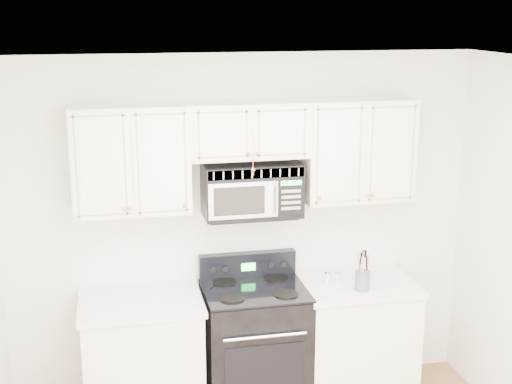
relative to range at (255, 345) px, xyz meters
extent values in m
cube|color=silver|center=(-0.02, -1.44, 2.12)|extent=(3.50, 3.50, 0.01)
cube|color=white|center=(-0.02, 0.31, 0.82)|extent=(3.50, 0.01, 2.60)
cube|color=white|center=(-0.82, 0.00, -0.04)|extent=(0.82, 0.63, 0.88)
cube|color=white|center=(-0.82, 0.00, 0.42)|extent=(0.86, 0.65, 0.04)
cube|color=white|center=(0.78, 0.00, -0.04)|extent=(0.82, 0.63, 0.88)
cube|color=white|center=(0.78, 0.00, 0.42)|extent=(0.86, 0.65, 0.04)
cube|color=black|center=(0.78, 0.04, -0.43)|extent=(0.82, 0.55, 0.10)
cube|color=black|center=(0.00, -0.01, -0.02)|extent=(0.74, 0.63, 0.92)
cube|color=black|center=(0.00, -0.33, -0.03)|extent=(0.56, 0.01, 0.39)
cylinder|color=silver|center=(0.00, -0.35, 0.24)|extent=(0.58, 0.02, 0.02)
cube|color=black|center=(0.00, -0.01, 0.44)|extent=(0.74, 0.63, 0.02)
cube|color=black|center=(0.00, 0.27, 0.53)|extent=(0.74, 0.08, 0.19)
cube|color=#14F34D|center=(0.00, 0.23, 0.53)|extent=(0.11, 0.00, 0.06)
cube|color=white|center=(-0.84, 0.15, 1.41)|extent=(0.80, 0.33, 0.75)
cube|color=white|center=(0.80, 0.15, 1.41)|extent=(0.80, 0.33, 0.75)
cube|color=white|center=(-0.02, 0.15, 1.59)|extent=(0.84, 0.33, 0.39)
sphere|color=#C38F40|center=(-0.86, -0.04, 1.12)|extent=(0.03, 0.03, 0.03)
sphere|color=#C38F40|center=(-0.50, -0.04, 1.12)|extent=(0.03, 0.03, 0.03)
sphere|color=#C38F40|center=(0.46, -0.04, 1.12)|extent=(0.03, 0.03, 0.03)
sphere|color=#C38F40|center=(0.82, -0.04, 1.12)|extent=(0.03, 0.03, 0.03)
sphere|color=#C38F40|center=(-0.05, -0.04, 1.46)|extent=(0.03, 0.03, 0.03)
sphere|color=#C38F40|center=(0.01, -0.04, 1.46)|extent=(0.03, 0.03, 0.03)
cylinder|color=red|center=(-0.02, -0.04, 1.40)|extent=(0.01, 0.00, 0.11)
sphere|color=#C38F40|center=(-0.02, -0.04, 1.34)|extent=(0.04, 0.04, 0.04)
cube|color=black|center=(0.01, 0.14, 1.16)|extent=(0.70, 0.35, 0.39)
cube|color=#9E9982|center=(0.01, -0.03, 1.31)|extent=(0.68, 0.01, 0.07)
cube|color=#ACA8BD|center=(-0.09, -0.04, 1.13)|extent=(0.49, 0.01, 0.26)
cube|color=black|center=(-0.12, -0.05, 1.13)|extent=(0.36, 0.01, 0.20)
cube|color=black|center=(0.25, -0.04, 1.13)|extent=(0.19, 0.01, 0.26)
cube|color=#14F34D|center=(0.25, -0.05, 1.24)|extent=(0.15, 0.00, 0.03)
cylinder|color=silver|center=(0.14, -0.08, 1.13)|extent=(0.02, 0.02, 0.22)
cylinder|color=#4E5C6C|center=(0.77, -0.15, 0.51)|extent=(0.11, 0.11, 0.14)
cylinder|color=#A57A5A|center=(0.80, -0.15, 0.58)|extent=(0.01, 0.01, 0.24)
cylinder|color=black|center=(0.75, -0.12, 0.59)|extent=(0.01, 0.01, 0.26)
cylinder|color=#A57A5A|center=(0.75, -0.18, 0.60)|extent=(0.01, 0.01, 0.28)
cylinder|color=black|center=(0.80, -0.15, 0.58)|extent=(0.01, 0.01, 0.24)
cylinder|color=#A57A5A|center=(0.75, -0.12, 0.59)|extent=(0.01, 0.01, 0.26)
cylinder|color=silver|center=(0.55, 0.01, 0.48)|extent=(0.04, 0.04, 0.09)
cylinder|color=silver|center=(0.55, 0.01, 0.53)|extent=(0.04, 0.04, 0.02)
cylinder|color=silver|center=(0.63, 0.00, 0.48)|extent=(0.04, 0.04, 0.08)
cylinder|color=silver|center=(0.63, 0.00, 0.52)|extent=(0.04, 0.04, 0.02)
camera|label=1|loc=(-1.00, -4.71, 2.42)|focal=50.00mm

